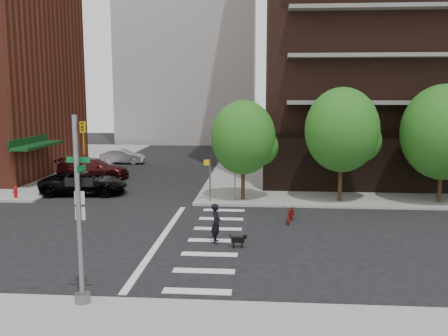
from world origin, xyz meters
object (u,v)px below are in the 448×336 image
at_px(parked_car_black, 84,183).
at_px(scooter, 291,213).
at_px(parked_car_maroon, 93,168).
at_px(fire_hydrant, 15,191).
at_px(dog_walker, 216,223).
at_px(traffic_signal, 80,225).
at_px(parked_car_silver, 123,156).

bearing_deg(parked_car_black, scooter, -119.92).
distance_m(parked_car_maroon, scooter, 19.36).
distance_m(fire_hydrant, dog_walker, 15.86).
xyz_separation_m(traffic_signal, fire_hydrant, (-10.03, 15.29, -2.15)).
distance_m(fire_hydrant, parked_car_maroon, 8.49).
bearing_deg(parked_car_silver, traffic_signal, -166.83).
bearing_deg(dog_walker, parked_car_black, 45.05).
distance_m(parked_car_black, parked_car_maroon, 6.32).
height_order(parked_car_silver, scooter, parked_car_silver).
relative_size(fire_hydrant, scooter, 0.41).
bearing_deg(parked_car_black, parked_car_maroon, 8.17).
bearing_deg(parked_car_silver, parked_car_black, -174.71).
bearing_deg(parked_car_black, traffic_signal, -165.39).
height_order(fire_hydrant, parked_car_silver, parked_car_silver).
xyz_separation_m(traffic_signal, parked_car_maroon, (-7.73, 23.46, -1.89)).
relative_size(parked_car_black, parked_car_maroon, 1.01).
bearing_deg(fire_hydrant, scooter, -13.56).
bearing_deg(scooter, parked_car_black, 167.47).
distance_m(parked_car_black, dog_walker, 14.13).
bearing_deg(parked_car_silver, dog_walker, -155.80).
xyz_separation_m(parked_car_black, dog_walker, (9.86, -10.12, 0.13)).
relative_size(fire_hydrant, parked_car_maroon, 0.13).
relative_size(parked_car_maroon, dog_walker, 3.06).
bearing_deg(fire_hydrant, traffic_signal, -56.74).
bearing_deg(parked_car_black, fire_hydrant, 112.94).
bearing_deg(scooter, traffic_signal, -110.74).
relative_size(parked_car_maroon, parked_car_silver, 1.34).
bearing_deg(scooter, parked_car_silver, 137.89).
relative_size(traffic_signal, parked_car_silver, 1.43).
height_order(parked_car_maroon, parked_car_silver, parked_car_maroon).
xyz_separation_m(traffic_signal, parked_car_black, (-6.26, 17.32, -1.91)).
relative_size(traffic_signal, dog_walker, 3.28).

